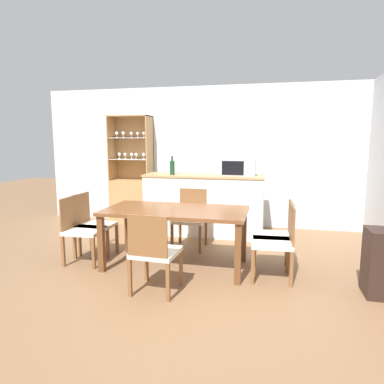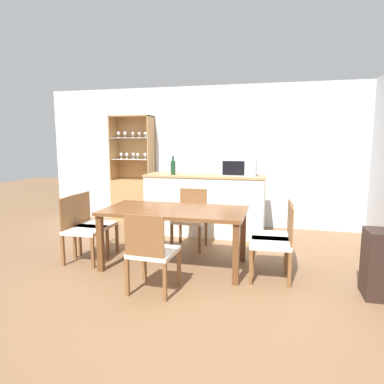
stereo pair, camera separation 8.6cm
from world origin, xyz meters
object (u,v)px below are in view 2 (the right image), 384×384
Objects in this scene: dining_chair_side_right_far at (275,236)px; display_cabinet at (134,192)px; dining_table at (174,216)px; dining_chair_side_right_near at (274,242)px; wine_bottle at (173,167)px; dining_chair_side_left_near at (82,229)px; microwave at (239,167)px; dining_chair_head_far at (190,218)px; dining_chair_side_left_far at (93,224)px; dining_chair_head_near at (152,252)px.

display_cabinet is at bearing 50.17° from dining_chair_side_right_far.
dining_table is 1.24m from dining_chair_side_right_near.
display_cabinet is 2.55m from dining_table.
dining_table is 2.05× the size of dining_chair_side_right_far.
wine_bottle is (-1.67, 1.56, 0.69)m from dining_chair_side_right_near.
dining_chair_side_left_near is 2.61m from microwave.
dining_chair_head_far is 1.00× the size of dining_chair_side_left_far.
dining_chair_side_right_near is 1.00× the size of dining_chair_side_left_near.
dining_table is 1.24m from dining_chair_side_right_far.
dining_chair_side_left_far and dining_chair_side_right_far have the same top height.
display_cabinet is 3.23m from dining_chair_head_near.
dining_chair_side_right_far is 1.71m from microwave.
dining_chair_side_right_far is at bearing -37.67° from wine_bottle.
dining_chair_head_near is (1.46, -2.88, -0.15)m from display_cabinet.
dining_chair_side_left_near and dining_chair_side_right_far have the same top height.
display_cabinet reaches higher than dining_chair_side_left_near.
display_cabinet is 2.37× the size of dining_chair_side_left_near.
dining_chair_head_near is (-1.22, -0.66, 0.00)m from dining_chair_side_right_near.
dining_chair_side_right_far is 1.53m from dining_chair_head_near.
dining_chair_head_near is at bearing 53.61° from dining_chair_side_left_far.
dining_chair_side_left_far is at bearing 29.36° from dining_chair_head_far.
dining_chair_side_left_far is (0.25, -1.95, -0.15)m from display_cabinet.
microwave is at bearing 18.70° from dining_chair_side_right_far.
microwave is at bearing 129.24° from dining_chair_side_left_far.
wine_bottle reaches higher than dining_table.
microwave is at bearing 8.11° from wine_bottle.
microwave reaches higher than dining_chair_side_right_near.
wine_bottle reaches higher than dining_chair_side_left_near.
dining_table is 2.05× the size of dining_chair_side_left_near.
dining_chair_side_right_near and dining_chair_side_left_far have the same top height.
microwave reaches higher than dining_chair_side_left_near.
dining_chair_side_left_far is 1.00× the size of dining_chair_head_near.
display_cabinet is 2.37× the size of dining_chair_head_far.
dining_chair_side_right_near is 1.38m from dining_chair_head_near.
dining_chair_side_left_far is at bearing 145.77° from dining_chair_head_near.
dining_chair_side_right_far is (2.43, 0.00, 0.00)m from dining_chair_side_left_far.
dining_table is 0.82m from dining_chair_head_far.
dining_chair_side_left_near is at bearing -173.60° from dining_table.
dining_chair_side_left_near is 1.59× the size of microwave.
dining_chair_side_right_far is at bearing -36.05° from display_cabinet.
microwave reaches higher than dining_chair_head_far.
display_cabinet is 1.96m from dining_chair_head_far.
dining_table is at bearing 81.00° from dining_chair_side_right_near.
wine_bottle is (-1.08, -0.15, -0.01)m from microwave.
microwave is at bearing 78.45° from dining_chair_head_near.
display_cabinet is 1.97m from dining_chair_side_left_far.
dining_chair_head_near is at bearing 123.48° from dining_chair_side_right_far.
dining_chair_head_far is 1.05m from wine_bottle.
dining_table is 2.05× the size of dining_chair_side_right_near.
microwave is (0.62, 2.37, 0.70)m from dining_chair_head_near.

